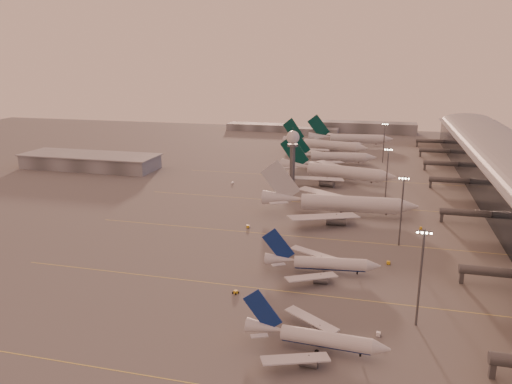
# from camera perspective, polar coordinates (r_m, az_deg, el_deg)

# --- Properties ---
(ground) EXTENTS (700.00, 700.00, 0.00)m
(ground) POSITION_cam_1_polar(r_m,az_deg,el_deg) (140.75, -6.99, -11.92)
(ground) COLOR #575555
(ground) RESTS_ON ground
(taxiway_markings) EXTENTS (180.00, 185.25, 0.02)m
(taxiway_markings) POSITION_cam_1_polar(r_m,az_deg,el_deg) (184.52, 8.19, -5.23)
(taxiway_markings) COLOR #F1DA55
(taxiway_markings) RESTS_ON ground
(hangar) EXTENTS (82.00, 27.00, 8.50)m
(hangar) POSITION_cam_1_polar(r_m,az_deg,el_deg) (311.68, -18.42, 3.37)
(hangar) COLOR #5B5E62
(hangar) RESTS_ON ground
(radar_tower) EXTENTS (6.40, 6.40, 31.10)m
(radar_tower) POSITION_cam_1_polar(r_m,az_deg,el_deg) (243.82, 4.21, 4.99)
(radar_tower) COLOR #4F5156
(radar_tower) RESTS_ON ground
(mast_a) EXTENTS (3.60, 0.56, 25.00)m
(mast_a) POSITION_cam_1_polar(r_m,az_deg,el_deg) (127.09, 18.30, -8.85)
(mast_a) COLOR #4F5156
(mast_a) RESTS_ON ground
(mast_b) EXTENTS (3.60, 0.56, 25.00)m
(mast_b) POSITION_cam_1_polar(r_m,az_deg,el_deg) (178.65, 16.31, -1.75)
(mast_b) COLOR #4F5156
(mast_b) RESTS_ON ground
(mast_c) EXTENTS (3.60, 0.56, 25.00)m
(mast_c) POSITION_cam_1_polar(r_m,az_deg,el_deg) (231.80, 14.75, 2.18)
(mast_c) COLOR #4F5156
(mast_c) RESTS_ON ground
(mast_d) EXTENTS (3.60, 0.56, 25.00)m
(mast_d) POSITION_cam_1_polar(r_m,az_deg,el_deg) (320.25, 14.42, 5.68)
(mast_d) COLOR #4F5156
(mast_d) RESTS_ON ground
(distant_horizon) EXTENTS (165.00, 37.50, 9.00)m
(distant_horizon) POSITION_cam_1_polar(r_m,az_deg,el_deg) (447.71, 8.60, 7.29)
(distant_horizon) COLOR #5B5E62
(distant_horizon) RESTS_ON ground
(narrowbody_near) EXTENTS (33.50, 26.70, 13.08)m
(narrowbody_near) POSITION_cam_1_polar(r_m,az_deg,el_deg) (117.07, 6.82, -16.44)
(narrowbody_near) COLOR silver
(narrowbody_near) RESTS_ON ground
(narrowbody_mid) EXTENTS (35.80, 28.44, 14.00)m
(narrowbody_mid) POSITION_cam_1_polar(r_m,az_deg,el_deg) (154.13, 7.52, -8.28)
(narrowbody_mid) COLOR silver
(narrowbody_mid) RESTS_ON ground
(widebody_white) EXTENTS (64.84, 51.80, 22.80)m
(widebody_white) POSITION_cam_1_polar(r_m,az_deg,el_deg) (209.62, 9.47, -1.65)
(widebody_white) COLOR silver
(widebody_white) RESTS_ON ground
(greentail_a) EXTENTS (62.98, 50.31, 23.20)m
(greentail_a) POSITION_cam_1_polar(r_m,az_deg,el_deg) (267.18, 9.16, 2.04)
(greentail_a) COLOR silver
(greentail_a) RESTS_ON ground
(greentail_b) EXTENTS (54.60, 43.91, 19.85)m
(greentail_b) POSITION_cam_1_polar(r_m,az_deg,el_deg) (310.98, 8.70, 3.80)
(greentail_b) COLOR silver
(greentail_b) RESTS_ON ground
(greentail_c) EXTENTS (61.18, 48.82, 22.62)m
(greentail_c) POSITION_cam_1_polar(r_m,az_deg,el_deg) (348.66, 7.83, 5.13)
(greentail_c) COLOR silver
(greentail_c) RESTS_ON ground
(greentail_d) EXTENTS (63.10, 50.75, 22.93)m
(greentail_d) POSITION_cam_1_polar(r_m,az_deg,el_deg) (379.21, 10.75, 5.82)
(greentail_d) COLOR silver
(greentail_d) RESTS_ON ground
(gsv_catering_a) EXTENTS (5.18, 2.85, 4.05)m
(gsv_catering_a) POSITION_cam_1_polar(r_m,az_deg,el_deg) (125.08, 13.96, -14.92)
(gsv_catering_a) COLOR white
(gsv_catering_a) RESTS_ON ground
(gsv_tug_mid) EXTENTS (3.77, 3.30, 0.92)m
(gsv_tug_mid) POSITION_cam_1_polar(r_m,az_deg,el_deg) (141.81, -2.33, -11.38)
(gsv_tug_mid) COLOR gold
(gsv_tug_mid) RESTS_ON ground
(gsv_truck_b) EXTENTS (5.66, 2.56, 2.21)m
(gsv_truck_b) POSITION_cam_1_polar(r_m,az_deg,el_deg) (165.49, 15.06, -7.65)
(gsv_truck_b) COLOR gold
(gsv_truck_b) RESTS_ON ground
(gsv_truck_c) EXTENTS (5.97, 3.41, 2.28)m
(gsv_truck_c) POSITION_cam_1_polar(r_m,az_deg,el_deg) (192.84, -0.81, -3.80)
(gsv_truck_c) COLOR gold
(gsv_truck_c) RESTS_ON ground
(gsv_catering_b) EXTENTS (4.87, 2.78, 3.77)m
(gsv_catering_b) POSITION_cam_1_polar(r_m,az_deg,el_deg) (201.18, 18.41, -3.57)
(gsv_catering_b) COLOR gold
(gsv_catering_b) RESTS_ON ground
(gsv_tug_far) EXTENTS (4.27, 4.55, 1.12)m
(gsv_tug_far) POSITION_cam_1_polar(r_m,az_deg,el_deg) (235.39, 4.09, -0.47)
(gsv_tug_far) COLOR white
(gsv_tug_far) RESTS_ON ground
(gsv_truck_d) EXTENTS (2.13, 5.12, 2.03)m
(gsv_truck_d) POSITION_cam_1_polar(r_m,az_deg,el_deg) (260.08, -2.68, 1.17)
(gsv_truck_d) COLOR white
(gsv_truck_d) RESTS_ON ground
(gsv_tug_hangar) EXTENTS (3.39, 2.37, 0.89)m
(gsv_tug_hangar) POSITION_cam_1_polar(r_m,az_deg,el_deg) (284.52, 11.38, 1.99)
(gsv_tug_hangar) COLOR gold
(gsv_tug_hangar) RESTS_ON ground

